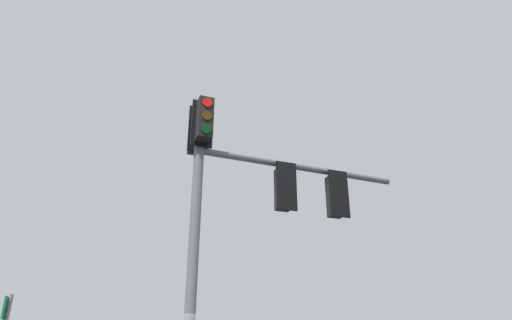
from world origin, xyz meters
name	(u,v)px	position (x,y,z in m)	size (l,w,h in m)	color
signal_mast_assembly	(242,195)	(-0.29, -0.74, 4.80)	(1.57, 4.59, 6.69)	slate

